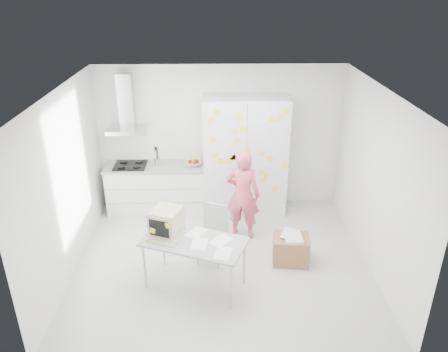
{
  "coord_description": "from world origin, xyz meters",
  "views": [
    {
      "loc": [
        -0.1,
        -5.69,
        4.08
      ],
      "look_at": [
        0.05,
        0.74,
        1.13
      ],
      "focal_mm": 35.0,
      "sensor_mm": 36.0,
      "label": 1
    }
  ],
  "objects_px": {
    "desk": "(176,230)",
    "chair": "(213,230)",
    "person": "(243,195)",
    "cardboard_box": "(291,249)"
  },
  "relations": [
    {
      "from": "person",
      "to": "desk",
      "type": "bearing_deg",
      "value": 66.2
    },
    {
      "from": "desk",
      "to": "chair",
      "type": "xyz_separation_m",
      "value": [
        0.52,
        0.52,
        -0.33
      ]
    },
    {
      "from": "person",
      "to": "chair",
      "type": "xyz_separation_m",
      "value": [
        -0.49,
        -0.67,
        -0.26
      ]
    },
    {
      "from": "desk",
      "to": "chair",
      "type": "bearing_deg",
      "value": 66.13
    },
    {
      "from": "chair",
      "to": "cardboard_box",
      "type": "height_order",
      "value": "chair"
    },
    {
      "from": "person",
      "to": "cardboard_box",
      "type": "height_order",
      "value": "person"
    },
    {
      "from": "person",
      "to": "desk",
      "type": "xyz_separation_m",
      "value": [
        -1.01,
        -1.19,
        0.06
      ]
    },
    {
      "from": "person",
      "to": "cardboard_box",
      "type": "relative_size",
      "value": 2.65
    },
    {
      "from": "person",
      "to": "chair",
      "type": "bearing_deg",
      "value": 70.22
    },
    {
      "from": "desk",
      "to": "chair",
      "type": "relative_size",
      "value": 1.7
    }
  ]
}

